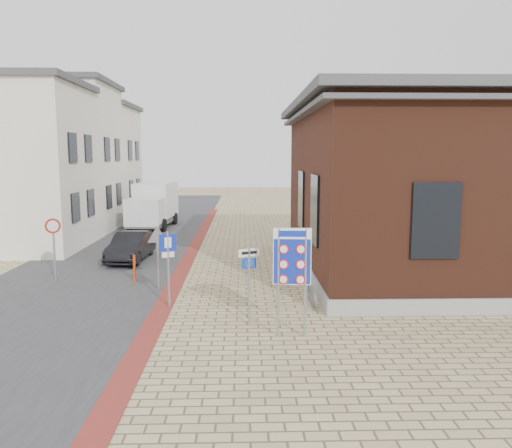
# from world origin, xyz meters

# --- Properties ---
(ground) EXTENTS (120.00, 120.00, 0.00)m
(ground) POSITION_xyz_m (0.00, 0.00, 0.00)
(ground) COLOR tan
(ground) RESTS_ON ground
(road_strip) EXTENTS (7.00, 60.00, 0.02)m
(road_strip) POSITION_xyz_m (-5.50, 15.00, 0.01)
(road_strip) COLOR #38383A
(road_strip) RESTS_ON ground
(curb_strip) EXTENTS (0.60, 40.00, 0.02)m
(curb_strip) POSITION_xyz_m (-2.00, 10.00, 0.01)
(curb_strip) COLOR maroon
(curb_strip) RESTS_ON ground
(brick_building) EXTENTS (13.00, 13.00, 6.80)m
(brick_building) POSITION_xyz_m (8.99, 7.00, 3.49)
(brick_building) COLOR gray
(brick_building) RESTS_ON ground
(townhouse_near) EXTENTS (7.40, 6.40, 8.30)m
(townhouse_near) POSITION_xyz_m (-10.99, 12.00, 4.17)
(townhouse_near) COLOR white
(townhouse_near) RESTS_ON ground
(townhouse_mid) EXTENTS (7.40, 6.40, 9.10)m
(townhouse_mid) POSITION_xyz_m (-10.99, 18.00, 4.57)
(townhouse_mid) COLOR white
(townhouse_mid) RESTS_ON ground
(townhouse_far) EXTENTS (7.40, 6.40, 8.30)m
(townhouse_far) POSITION_xyz_m (-10.99, 24.00, 4.17)
(townhouse_far) COLOR white
(townhouse_far) RESTS_ON ground
(bike_rack) EXTENTS (0.08, 1.80, 0.60)m
(bike_rack) POSITION_xyz_m (2.65, 2.20, 0.26)
(bike_rack) COLOR slate
(bike_rack) RESTS_ON ground
(sedan) EXTENTS (1.58, 3.92, 1.26)m
(sedan) POSITION_xyz_m (-4.50, 8.98, 0.63)
(sedan) COLOR black
(sedan) RESTS_ON ground
(box_truck) EXTENTS (2.66, 5.62, 2.86)m
(box_truck) POSITION_xyz_m (-5.30, 19.23, 1.48)
(box_truck) COLOR slate
(box_truck) RESTS_ON ground
(border_sign) EXTENTS (0.97, 0.12, 2.85)m
(border_sign) POSITION_xyz_m (1.73, -0.61, 2.05)
(border_sign) COLOR gray
(border_sign) RESTS_ON ground
(essen_sign) EXTENTS (0.58, 0.28, 2.29)m
(essen_sign) POSITION_xyz_m (0.65, 0.30, 1.50)
(essen_sign) COLOR gray
(essen_sign) RESTS_ON ground
(parking_sign) EXTENTS (0.50, 0.22, 2.36)m
(parking_sign) POSITION_xyz_m (-1.80, 2.00, 1.60)
(parking_sign) COLOR gray
(parking_sign) RESTS_ON ground
(yield_sign) EXTENTS (0.79, 0.16, 2.21)m
(yield_sign) POSITION_xyz_m (-2.46, 4.04, 1.67)
(yield_sign) COLOR gray
(yield_sign) RESTS_ON ground
(speed_sign) EXTENTS (0.54, 0.20, 2.36)m
(speed_sign) POSITION_xyz_m (-6.50, 5.32, 1.58)
(speed_sign) COLOR gray
(speed_sign) RESTS_ON ground
(bollard) EXTENTS (0.11, 0.11, 1.04)m
(bollard) POSITION_xyz_m (-3.50, 5.00, 0.52)
(bollard) COLOR red
(bollard) RESTS_ON ground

